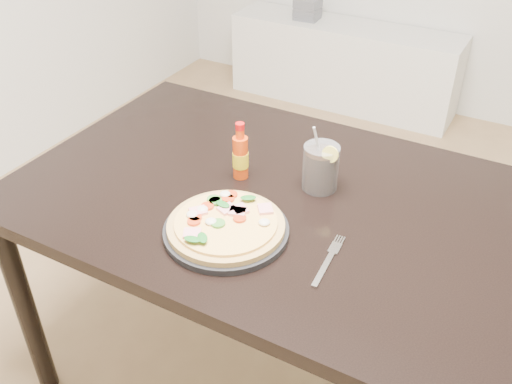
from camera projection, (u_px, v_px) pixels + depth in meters
The scene contains 8 objects.
dining_table at pixel (277, 219), 1.55m from camera, with size 1.40×0.90×0.75m.
plate at pixel (226, 231), 1.37m from camera, with size 0.30×0.30×0.02m, color black.
pizza at pixel (225, 223), 1.36m from camera, with size 0.28×0.28×0.03m.
hot_sauce_bottle at pixel (240, 156), 1.54m from camera, with size 0.04×0.04×0.17m.
cola_cup at pixel (321, 168), 1.50m from camera, with size 0.10×0.10×0.18m.
fork at pixel (329, 259), 1.29m from camera, with size 0.03×0.19×0.00m.
media_console at pixel (343, 65), 3.54m from camera, with size 1.40×0.34×0.50m, color white.
cd_stack at pixel (308, 9), 3.45m from camera, with size 0.14×0.12×0.13m.
Camera 1 is at (0.35, -1.13, 1.61)m, focal length 40.00 mm.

